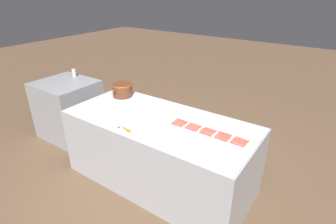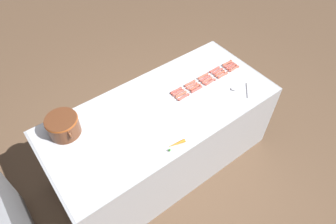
{
  "view_description": "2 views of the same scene",
  "coord_description": "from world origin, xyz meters",
  "px_view_note": "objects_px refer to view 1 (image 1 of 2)",
  "views": [
    {
      "loc": [
        -2.23,
        -1.68,
        2.31
      ],
      "look_at": [
        0.05,
        -0.1,
        0.98
      ],
      "focal_mm": 28.64,
      "sensor_mm": 36.0,
      "label": 1
    },
    {
      "loc": [
        -1.53,
        1.08,
        2.95
      ],
      "look_at": [
        -0.12,
        0.01,
        0.96
      ],
      "focal_mm": 31.37,
      "sensor_mm": 36.0,
      "label": 2
    }
  ],
  "objects_px": {
    "hot_dog_0": "(237,144)",
    "carrot": "(125,128)",
    "back_cabinet": "(69,109)",
    "hot_dog_9": "(179,123)",
    "hot_dog_10": "(240,141)",
    "serving_spoon": "(208,150)",
    "hot_dog_11": "(224,136)",
    "hot_dog_15": "(242,139)",
    "hot_dog_16": "(225,134)",
    "hot_dog_17": "(210,129)",
    "hot_dog_3": "(191,129)",
    "hot_dog_6": "(222,137)",
    "hot_dog_13": "(194,126)",
    "hot_dog_2": "(205,134)",
    "hot_dog_1": "(221,139)",
    "hot_dog_5": "(239,142)",
    "soda_can": "(74,73)",
    "hot_dog_12": "(208,131)",
    "hot_dog_14": "(180,122)",
    "bean_pot": "(122,89)",
    "hot_dog_18": "(196,125)",
    "hot_dog_4": "(177,125)",
    "hot_dog_19": "(182,121)",
    "hot_dog_8": "(192,128)",
    "hot_dog_7": "(206,132)"
  },
  "relations": [
    {
      "from": "hot_dog_12",
      "to": "hot_dog_14",
      "type": "xyz_separation_m",
      "value": [
        0.0,
        0.35,
        0.0
      ]
    },
    {
      "from": "hot_dog_0",
      "to": "hot_dog_14",
      "type": "distance_m",
      "value": 0.71
    },
    {
      "from": "hot_dog_11",
      "to": "hot_dog_15",
      "type": "relative_size",
      "value": 1.0
    },
    {
      "from": "hot_dog_8",
      "to": "hot_dog_13",
      "type": "xyz_separation_m",
      "value": [
        0.04,
        0.01,
        0.0
      ]
    },
    {
      "from": "hot_dog_16",
      "to": "hot_dog_19",
      "type": "height_order",
      "value": "same"
    },
    {
      "from": "hot_dog_0",
      "to": "carrot",
      "type": "height_order",
      "value": "carrot"
    },
    {
      "from": "hot_dog_1",
      "to": "soda_can",
      "type": "xyz_separation_m",
      "value": [
        0.39,
        2.81,
        0.1
      ]
    },
    {
      "from": "hot_dog_4",
      "to": "hot_dog_18",
      "type": "relative_size",
      "value": 1.0
    },
    {
      "from": "back_cabinet",
      "to": "hot_dog_17",
      "type": "relative_size",
      "value": 6.26
    },
    {
      "from": "hot_dog_9",
      "to": "hot_dog_11",
      "type": "xyz_separation_m",
      "value": [
        0.04,
        -0.53,
        0.0
      ]
    },
    {
      "from": "hot_dog_1",
      "to": "hot_dog_4",
      "type": "bearing_deg",
      "value": 90.07
    },
    {
      "from": "hot_dog_8",
      "to": "hot_dog_11",
      "type": "height_order",
      "value": "same"
    },
    {
      "from": "hot_dog_17",
      "to": "hot_dog_3",
      "type": "bearing_deg",
      "value": 121.03
    },
    {
      "from": "back_cabinet",
      "to": "hot_dog_18",
      "type": "bearing_deg",
      "value": -90.04
    },
    {
      "from": "hot_dog_3",
      "to": "hot_dog_6",
      "type": "distance_m",
      "value": 0.36
    },
    {
      "from": "hot_dog_16",
      "to": "carrot",
      "type": "xyz_separation_m",
      "value": [
        -0.52,
        0.94,
        0.0
      ]
    },
    {
      "from": "hot_dog_2",
      "to": "hot_dog_11",
      "type": "distance_m",
      "value": 0.19
    },
    {
      "from": "hot_dog_1",
      "to": "hot_dog_17",
      "type": "bearing_deg",
      "value": 57.21
    },
    {
      "from": "hot_dog_2",
      "to": "hot_dog_16",
      "type": "relative_size",
      "value": 1.0
    },
    {
      "from": "hot_dog_6",
      "to": "serving_spoon",
      "type": "relative_size",
      "value": 0.67
    },
    {
      "from": "hot_dog_9",
      "to": "serving_spoon",
      "type": "xyz_separation_m",
      "value": [
        -0.29,
        -0.51,
        -0.0
      ]
    },
    {
      "from": "hot_dog_2",
      "to": "hot_dog_15",
      "type": "distance_m",
      "value": 0.37
    },
    {
      "from": "hot_dog_12",
      "to": "hot_dog_18",
      "type": "height_order",
      "value": "same"
    },
    {
      "from": "back_cabinet",
      "to": "hot_dog_9",
      "type": "height_order",
      "value": "back_cabinet"
    },
    {
      "from": "hot_dog_13",
      "to": "hot_dog_16",
      "type": "relative_size",
      "value": 1.0
    },
    {
      "from": "hot_dog_7",
      "to": "hot_dog_15",
      "type": "bearing_deg",
      "value": -78.48
    },
    {
      "from": "hot_dog_11",
      "to": "soda_can",
      "type": "height_order",
      "value": "soda_can"
    },
    {
      "from": "hot_dog_5",
      "to": "hot_dog_18",
      "type": "height_order",
      "value": "same"
    },
    {
      "from": "back_cabinet",
      "to": "soda_can",
      "type": "relative_size",
      "value": 7.45
    },
    {
      "from": "hot_dog_4",
      "to": "hot_dog_19",
      "type": "relative_size",
      "value": 1.0
    },
    {
      "from": "hot_dog_5",
      "to": "soda_can",
      "type": "distance_m",
      "value": 3.0
    },
    {
      "from": "hot_dog_12",
      "to": "bean_pot",
      "type": "height_order",
      "value": "bean_pot"
    },
    {
      "from": "hot_dog_12",
      "to": "hot_dog_19",
      "type": "xyz_separation_m",
      "value": [
        0.04,
        0.35,
        0.0
      ]
    },
    {
      "from": "hot_dog_2",
      "to": "hot_dog_3",
      "type": "xyz_separation_m",
      "value": [
        0.0,
        0.18,
        0.0
      ]
    },
    {
      "from": "hot_dog_3",
      "to": "serving_spoon",
      "type": "xyz_separation_m",
      "value": [
        -0.25,
        -0.34,
        -0.0
      ]
    },
    {
      "from": "hot_dog_19",
      "to": "carrot",
      "type": "distance_m",
      "value": 0.66
    },
    {
      "from": "hot_dog_10",
      "to": "hot_dog_16",
      "type": "bearing_deg",
      "value": 77.71
    },
    {
      "from": "hot_dog_14",
      "to": "hot_dog_6",
      "type": "bearing_deg",
      "value": -94.22
    },
    {
      "from": "hot_dog_15",
      "to": "bean_pot",
      "type": "bearing_deg",
      "value": 84.2
    },
    {
      "from": "back_cabinet",
      "to": "hot_dog_6",
      "type": "xyz_separation_m",
      "value": [
        -0.07,
        -2.7,
        0.43
      ]
    },
    {
      "from": "hot_dog_13",
      "to": "serving_spoon",
      "type": "height_order",
      "value": "hot_dog_13"
    },
    {
      "from": "serving_spoon",
      "to": "hot_dog_1",
      "type": "bearing_deg",
      "value": -4.75
    },
    {
      "from": "hot_dog_11",
      "to": "hot_dog_12",
      "type": "xyz_separation_m",
      "value": [
        -0.0,
        0.18,
        0.0
      ]
    },
    {
      "from": "bean_pot",
      "to": "hot_dog_14",
      "type": "bearing_deg",
      "value": -101.26
    },
    {
      "from": "hot_dog_3",
      "to": "hot_dog_8",
      "type": "height_order",
      "value": "same"
    },
    {
      "from": "hot_dog_0",
      "to": "hot_dog_9",
      "type": "relative_size",
      "value": 1.0
    },
    {
      "from": "hot_dog_10",
      "to": "serving_spoon",
      "type": "bearing_deg",
      "value": 149.44
    },
    {
      "from": "hot_dog_9",
      "to": "carrot",
      "type": "xyz_separation_m",
      "value": [
        -0.44,
        0.41,
        0.0
      ]
    },
    {
      "from": "hot_dog_8",
      "to": "hot_dog_18",
      "type": "xyz_separation_m",
      "value": [
        0.08,
        0.0,
        0.0
      ]
    },
    {
      "from": "hot_dog_3",
      "to": "carrot",
      "type": "relative_size",
      "value": 0.82
    }
  ]
}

